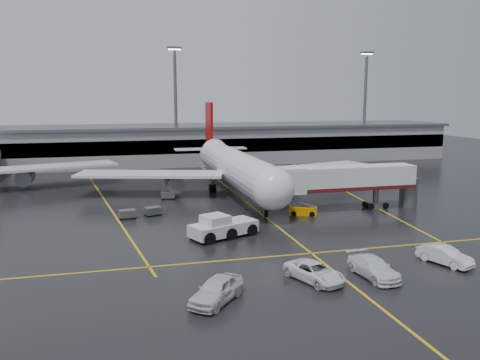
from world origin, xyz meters
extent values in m
plane|color=black|center=(0.00, 0.00, 0.00)|extent=(220.00, 220.00, 0.00)
cube|color=gold|center=(0.00, 0.00, 0.01)|extent=(0.25, 90.00, 0.02)
cube|color=gold|center=(0.00, -22.00, 0.01)|extent=(60.00, 0.25, 0.02)
cube|color=gold|center=(-20.00, 10.00, 0.01)|extent=(9.99, 69.35, 0.02)
cube|color=gold|center=(18.00, 10.00, 0.01)|extent=(7.57, 69.64, 0.02)
cube|color=gray|center=(0.00, 48.00, 4.00)|extent=(120.00, 18.00, 8.00)
cube|color=black|center=(0.00, 39.20, 4.50)|extent=(120.00, 0.40, 3.00)
cube|color=#595B60|center=(0.00, 48.00, 8.30)|extent=(122.00, 19.00, 0.60)
cylinder|color=#595B60|center=(-5.00, 42.00, 12.50)|extent=(0.70, 0.70, 25.00)
cube|color=#595B60|center=(-5.00, 42.00, 25.20)|extent=(3.00, 1.20, 0.50)
cube|color=#FFE5B2|center=(-5.00, 42.00, 24.90)|extent=(2.60, 0.90, 0.20)
cylinder|color=#595B60|center=(40.00, 42.00, 12.50)|extent=(0.70, 0.70, 25.00)
cube|color=#595B60|center=(40.00, 42.00, 25.20)|extent=(3.00, 1.20, 0.50)
cube|color=#FFE5B2|center=(40.00, 42.00, 24.90)|extent=(2.60, 0.90, 0.20)
cylinder|color=silver|center=(0.00, 8.00, 4.20)|extent=(5.20, 36.00, 5.20)
sphere|color=silver|center=(0.00, -10.00, 4.20)|extent=(5.20, 5.20, 5.20)
cone|color=silver|center=(0.00, 29.00, 4.80)|extent=(4.94, 8.00, 4.94)
cube|color=#940605|center=(0.00, 30.00, 9.70)|extent=(0.50, 5.50, 8.50)
cube|color=silver|center=(0.00, 29.00, 5.00)|extent=(14.00, 3.00, 0.25)
cube|color=silver|center=(-13.00, 10.00, 3.40)|extent=(22.80, 11.83, 0.40)
cube|color=silver|center=(13.00, 10.00, 3.40)|extent=(22.80, 11.83, 0.40)
cylinder|color=#595B60|center=(-9.50, 9.00, 2.00)|extent=(2.60, 4.50, 2.60)
cylinder|color=#595B60|center=(9.50, 9.00, 2.00)|extent=(2.60, 4.50, 2.60)
cylinder|color=#595B60|center=(0.00, -7.00, 1.00)|extent=(0.56, 0.56, 2.00)
cylinder|color=#595B60|center=(-3.20, 11.00, 1.00)|extent=(0.56, 0.56, 2.00)
cylinder|color=#595B60|center=(3.20, 11.00, 1.00)|extent=(0.56, 0.56, 2.00)
cylinder|color=black|center=(0.00, -7.00, 0.45)|extent=(0.40, 1.10, 1.10)
cylinder|color=black|center=(-3.20, 11.00, 0.55)|extent=(1.00, 1.40, 1.40)
cylinder|color=black|center=(3.20, 11.00, 0.55)|extent=(1.00, 1.40, 1.40)
cube|color=silver|center=(-29.00, 22.00, 3.40)|extent=(22.80, 11.83, 0.40)
cylinder|color=#595B60|center=(-32.50, 21.00, 2.00)|extent=(2.60, 4.50, 2.60)
cube|color=silver|center=(12.00, -6.00, 4.40)|extent=(18.00, 3.20, 3.00)
cube|color=#4D1015|center=(12.00, -6.00, 3.10)|extent=(18.00, 3.30, 0.50)
cube|color=silver|center=(3.80, -6.00, 4.40)|extent=(3.00, 3.40, 3.30)
cylinder|color=#595B60|center=(16.00, -6.00, 1.50)|extent=(0.80, 0.80, 3.00)
cube|color=#595B60|center=(16.00, -6.00, 0.45)|extent=(2.60, 1.60, 0.90)
cylinder|color=#595B60|center=(21.00, -6.00, 2.00)|extent=(2.40, 2.40, 4.00)
cylinder|color=black|center=(14.90, -6.00, 0.45)|extent=(0.90, 1.80, 0.90)
cylinder|color=black|center=(17.10, -6.00, 0.45)|extent=(0.90, 1.80, 0.90)
cube|color=silver|center=(-7.01, -14.33, 0.96)|extent=(8.01, 5.60, 1.28)
cube|color=silver|center=(-7.99, -14.74, 2.02)|extent=(3.33, 3.33, 1.06)
cube|color=black|center=(-7.99, -14.74, 2.02)|extent=(3.00, 3.00, 0.96)
cylinder|color=black|center=(-9.56, -15.39, 0.58)|extent=(2.50, 3.48, 1.38)
cylinder|color=black|center=(-7.01, -14.33, 0.58)|extent=(2.50, 3.48, 1.38)
cylinder|color=black|center=(-4.46, -13.27, 0.58)|extent=(2.50, 3.48, 1.38)
cube|color=orange|center=(5.04, -7.10, 0.53)|extent=(3.77, 2.66, 1.06)
cube|color=#595B60|center=(5.04, -7.10, 1.55)|extent=(3.43, 2.07, 1.21)
cylinder|color=black|center=(3.96, -6.66, 0.29)|extent=(1.25, 1.78, 0.68)
cylinder|color=black|center=(6.11, -7.54, 0.29)|extent=(1.25, 1.78, 0.68)
imported|color=white|center=(-2.56, -28.77, 0.77)|extent=(4.41, 6.11, 1.55)
imported|color=silver|center=(2.59, -29.16, 0.83)|extent=(2.78, 5.86, 1.65)
imported|color=silver|center=(10.46, -27.88, 0.82)|extent=(3.38, 5.28, 1.64)
imported|color=silver|center=(-11.20, -30.85, 0.93)|extent=(5.27, 5.58, 1.87)
cube|color=#595B60|center=(-13.67, -2.69, 0.65)|extent=(2.33, 1.92, 0.90)
cylinder|color=black|center=(-14.24, -3.44, 0.18)|extent=(0.40, 0.20, 0.40)
cylinder|color=black|center=(-12.74, -2.88, 0.18)|extent=(0.40, 0.20, 0.40)
cylinder|color=black|center=(-14.59, -2.50, 0.18)|extent=(0.40, 0.20, 0.40)
cylinder|color=black|center=(-13.09, -1.94, 0.18)|extent=(0.40, 0.20, 0.40)
cube|color=#595B60|center=(-16.87, -3.50, 0.65)|extent=(2.14, 1.54, 0.90)
cylinder|color=black|center=(-17.60, -4.09, 0.18)|extent=(0.40, 0.20, 0.40)
cylinder|color=black|center=(-16.01, -3.89, 0.18)|extent=(0.40, 0.20, 0.40)
cylinder|color=black|center=(-17.72, -3.10, 0.18)|extent=(0.40, 0.20, 0.40)
cylinder|color=black|center=(-16.13, -2.90, 0.18)|extent=(0.40, 0.20, 0.40)
cube|color=#595B60|center=(-10.69, 7.15, 0.65)|extent=(2.20, 1.64, 0.90)
cylinder|color=black|center=(-11.57, 6.80, 0.18)|extent=(0.40, 0.20, 0.40)
cylinder|color=black|center=(-10.00, 6.51, 0.18)|extent=(0.40, 0.20, 0.40)
cylinder|color=black|center=(-11.39, 7.78, 0.18)|extent=(0.40, 0.20, 0.40)
cylinder|color=black|center=(-9.82, 7.49, 0.18)|extent=(0.40, 0.20, 0.40)
camera|label=1|loc=(-18.00, -64.19, 14.93)|focal=36.51mm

